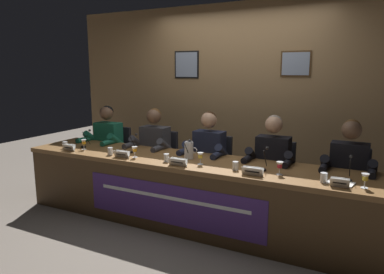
{
  "coord_description": "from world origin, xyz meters",
  "views": [
    {
      "loc": [
        1.7,
        -3.34,
        1.69
      ],
      "look_at": [
        0.0,
        0.0,
        0.99
      ],
      "focal_mm": 33.18,
      "sensor_mm": 36.0,
      "label": 1
    }
  ],
  "objects_px": {
    "nameplate_right": "(253,171)",
    "chair_center": "(213,173)",
    "water_cup_far_left": "(65,145)",
    "juice_glass_far_right": "(365,178)",
    "panelist_center": "(206,155)",
    "chair_far_right": "(347,192)",
    "juice_glass_center": "(200,156)",
    "microphone_right": "(264,162)",
    "water_cup_left": "(110,152)",
    "panelist_left": "(152,149)",
    "nameplate_far_left": "(69,147)",
    "microphone_left": "(132,146)",
    "water_cup_center": "(166,158)",
    "chair_left": "(160,166)",
    "document_stack_far_right": "(341,183)",
    "panelist_far_left": "(105,143)",
    "microphone_far_right": "(349,172)",
    "conference_table": "(187,182)",
    "nameplate_far_right": "(340,183)",
    "microphone_far_left": "(85,141)",
    "nameplate_center": "(178,162)",
    "microphone_center": "(186,154)",
    "chair_right": "(274,182)",
    "panelist_far_right": "(348,172)",
    "juice_glass_far_left": "(84,143)",
    "juice_glass_left": "(135,150)",
    "water_pitcher_central": "(189,150)",
    "chair_far_left": "(115,159)",
    "nameplate_left": "(122,154)",
    "juice_glass_right": "(280,166)",
    "water_cup_right": "(236,166)",
    "panelist_right": "(271,163)",
    "water_cup_far_right": "(324,178)"
  },
  "relations": [
    {
      "from": "nameplate_right",
      "to": "chair_center",
      "type": "bearing_deg",
      "value": 132.1
    },
    {
      "from": "water_cup_far_left",
      "to": "juice_glass_far_right",
      "type": "bearing_deg",
      "value": 0.17
    },
    {
      "from": "panelist_center",
      "to": "chair_far_right",
      "type": "relative_size",
      "value": 1.37
    },
    {
      "from": "juice_glass_center",
      "to": "microphone_right",
      "type": "distance_m",
      "value": 0.65
    },
    {
      "from": "water_cup_left",
      "to": "juice_glass_far_right",
      "type": "distance_m",
      "value": 2.64
    },
    {
      "from": "panelist_left",
      "to": "water_cup_left",
      "type": "height_order",
      "value": "panelist_left"
    },
    {
      "from": "panelist_center",
      "to": "nameplate_right",
      "type": "height_order",
      "value": "panelist_center"
    },
    {
      "from": "microphone_right",
      "to": "nameplate_far_left",
      "type": "bearing_deg",
      "value": -173.98
    },
    {
      "from": "microphone_left",
      "to": "water_cup_center",
      "type": "relative_size",
      "value": 2.54
    },
    {
      "from": "chair_left",
      "to": "document_stack_far_right",
      "type": "bearing_deg",
      "value": -17.96
    },
    {
      "from": "panelist_far_left",
      "to": "juice_glass_center",
      "type": "xyz_separation_m",
      "value": [
        1.71,
        -0.51,
        0.12
      ]
    },
    {
      "from": "nameplate_right",
      "to": "microphone_far_right",
      "type": "xyz_separation_m",
      "value": [
        0.8,
        0.23,
        0.03
      ]
    },
    {
      "from": "conference_table",
      "to": "nameplate_far_right",
      "type": "distance_m",
      "value": 1.54
    },
    {
      "from": "microphone_far_left",
      "to": "panelist_left",
      "type": "relative_size",
      "value": 0.18
    },
    {
      "from": "chair_far_right",
      "to": "microphone_far_right",
      "type": "xyz_separation_m",
      "value": [
        0.03,
        -0.62,
        0.38
      ]
    },
    {
      "from": "chair_center",
      "to": "juice_glass_far_right",
      "type": "xyz_separation_m",
      "value": [
        1.7,
        -0.78,
        0.39
      ]
    },
    {
      "from": "water_cup_far_left",
      "to": "microphone_far_right",
      "type": "distance_m",
      "value": 3.24
    },
    {
      "from": "conference_table",
      "to": "water_cup_far_left",
      "type": "distance_m",
      "value": 1.69
    },
    {
      "from": "nameplate_center",
      "to": "juice_glass_center",
      "type": "relative_size",
      "value": 1.6
    },
    {
      "from": "microphone_center",
      "to": "chair_right",
      "type": "height_order",
      "value": "microphone_center"
    },
    {
      "from": "nameplate_right",
      "to": "panelist_far_right",
      "type": "distance_m",
      "value": 1.01
    },
    {
      "from": "juice_glass_far_left",
      "to": "juice_glass_left",
      "type": "height_order",
      "value": "same"
    },
    {
      "from": "microphone_far_right",
      "to": "juice_glass_left",
      "type": "bearing_deg",
      "value": -175.82
    },
    {
      "from": "juice_glass_center",
      "to": "water_pitcher_central",
      "type": "bearing_deg",
      "value": 142.74
    },
    {
      "from": "chair_far_left",
      "to": "chair_center",
      "type": "distance_m",
      "value": 1.54
    },
    {
      "from": "juice_glass_far_left",
      "to": "nameplate_left",
      "type": "distance_m",
      "value": 0.68
    },
    {
      "from": "water_cup_center",
      "to": "water_pitcher_central",
      "type": "xyz_separation_m",
      "value": [
        0.15,
        0.23,
        0.06
      ]
    },
    {
      "from": "chair_center",
      "to": "juice_glass_center",
      "type": "relative_size",
      "value": 7.17
    },
    {
      "from": "water_cup_far_left",
      "to": "document_stack_far_right",
      "type": "height_order",
      "value": "water_cup_far_left"
    },
    {
      "from": "chair_right",
      "to": "juice_glass_far_right",
      "type": "distance_m",
      "value": 1.27
    },
    {
      "from": "microphone_right",
      "to": "microphone_far_right",
      "type": "bearing_deg",
      "value": -0.25
    },
    {
      "from": "chair_center",
      "to": "panelist_left",
      "type": "bearing_deg",
      "value": -165.53
    },
    {
      "from": "nameplate_far_left",
      "to": "panelist_center",
      "type": "distance_m",
      "value": 1.66
    },
    {
      "from": "water_cup_center",
      "to": "microphone_center",
      "type": "height_order",
      "value": "microphone_center"
    },
    {
      "from": "panelist_far_left",
      "to": "chair_far_right",
      "type": "distance_m",
      "value": 3.1
    },
    {
      "from": "chair_far_left",
      "to": "microphone_far_left",
      "type": "bearing_deg",
      "value": -85.82
    },
    {
      "from": "water_cup_left",
      "to": "juice_glass_far_left",
      "type": "bearing_deg",
      "value": 171.16
    },
    {
      "from": "panelist_left",
      "to": "nameplate_far_left",
      "type": "bearing_deg",
      "value": -138.56
    },
    {
      "from": "juice_glass_center",
      "to": "juice_glass_right",
      "type": "bearing_deg",
      "value": -0.03
    },
    {
      "from": "nameplate_right",
      "to": "water_cup_right",
      "type": "xyz_separation_m",
      "value": [
        -0.2,
        0.1,
        -0.0
      ]
    },
    {
      "from": "panelist_right",
      "to": "juice_glass_far_right",
      "type": "relative_size",
      "value": 9.81
    },
    {
      "from": "water_cup_far_left",
      "to": "water_cup_center",
      "type": "xyz_separation_m",
      "value": [
        1.46,
        0.01,
        0.0
      ]
    },
    {
      "from": "water_cup_left",
      "to": "panelist_right",
      "type": "distance_m",
      "value": 1.81
    },
    {
      "from": "microphone_right",
      "to": "document_stack_far_right",
      "type": "distance_m",
      "value": 0.72
    },
    {
      "from": "nameplate_left",
      "to": "water_cup_left",
      "type": "relative_size",
      "value": 2.23
    },
    {
      "from": "chair_far_left",
      "to": "nameplate_far_right",
      "type": "relative_size",
      "value": 5.92
    },
    {
      "from": "water_cup_far_right",
      "to": "chair_left",
      "type": "bearing_deg",
      "value": 160.33
    },
    {
      "from": "panelist_center",
      "to": "juice_glass_left",
      "type": "bearing_deg",
      "value": -136.59
    },
    {
      "from": "chair_far_left",
      "to": "nameplate_right",
      "type": "relative_size",
      "value": 4.5
    },
    {
      "from": "document_stack_far_right",
      "to": "microphone_left",
      "type": "bearing_deg",
      "value": 176.08
    }
  ]
}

